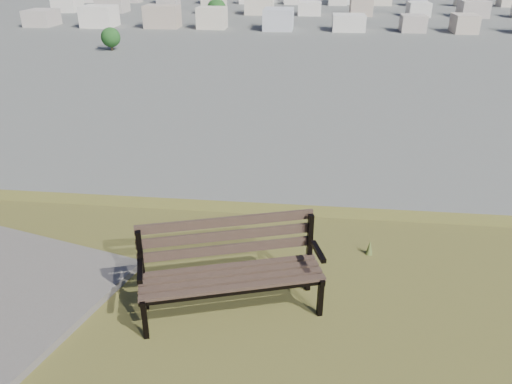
# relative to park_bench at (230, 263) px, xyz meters

# --- Properties ---
(park_bench) EXTENTS (1.74, 1.01, 0.87)m
(park_bench) POSITION_rel_park_bench_xyz_m (0.00, 0.00, 0.00)
(park_bench) COLOR #3E2B24
(park_bench) RESTS_ON hilltop_mesa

